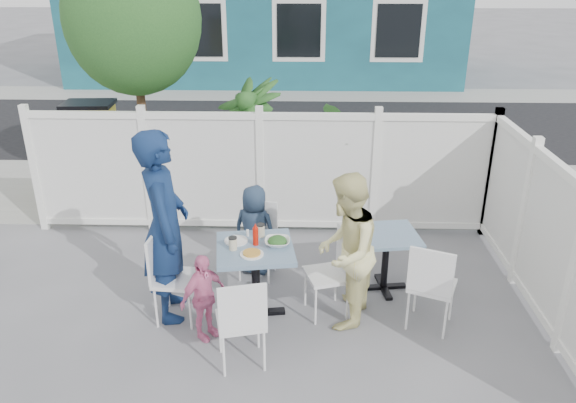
{
  "coord_description": "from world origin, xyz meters",
  "views": [
    {
      "loc": [
        0.63,
        -4.28,
        3.31
      ],
      "look_at": [
        0.49,
        0.89,
        1.08
      ],
      "focal_mm": 35.0,
      "sensor_mm": 36.0,
      "label": 1
    }
  ],
  "objects_px": {
    "chair_right": "(334,266)",
    "toddler": "(203,297)",
    "chair_near": "(242,317)",
    "spare_table": "(386,246)",
    "boy": "(255,230)",
    "chair_back": "(259,234)",
    "woman": "(346,251)",
    "utility_cabinet": "(94,146)",
    "chair_left": "(168,270)",
    "man": "(165,226)",
    "main_table": "(255,263)"
  },
  "relations": [
    {
      "from": "chair_right",
      "to": "toddler",
      "type": "xyz_separation_m",
      "value": [
        -1.23,
        -0.45,
        -0.09
      ]
    },
    {
      "from": "chair_near",
      "to": "toddler",
      "type": "xyz_separation_m",
      "value": [
        -0.41,
        0.43,
        -0.09
      ]
    },
    {
      "from": "spare_table",
      "to": "boy",
      "type": "relative_size",
      "value": 0.68
    },
    {
      "from": "chair_back",
      "to": "woman",
      "type": "xyz_separation_m",
      "value": [
        0.9,
        -0.9,
        0.28
      ]
    },
    {
      "from": "utility_cabinet",
      "to": "boy",
      "type": "relative_size",
      "value": 1.22
    },
    {
      "from": "utility_cabinet",
      "to": "toddler",
      "type": "bearing_deg",
      "value": -61.87
    },
    {
      "from": "spare_table",
      "to": "chair_back",
      "type": "height_order",
      "value": "chair_back"
    },
    {
      "from": "chair_right",
      "to": "boy",
      "type": "height_order",
      "value": "boy"
    },
    {
      "from": "chair_near",
      "to": "boy",
      "type": "xyz_separation_m",
      "value": [
        -0.03,
        1.67,
        0.0
      ]
    },
    {
      "from": "utility_cabinet",
      "to": "toddler",
      "type": "height_order",
      "value": "utility_cabinet"
    },
    {
      "from": "spare_table",
      "to": "chair_back",
      "type": "relative_size",
      "value": 0.84
    },
    {
      "from": "spare_table",
      "to": "boy",
      "type": "distance_m",
      "value": 1.47
    },
    {
      "from": "chair_right",
      "to": "chair_near",
      "type": "relative_size",
      "value": 1.0
    },
    {
      "from": "boy",
      "to": "toddler",
      "type": "relative_size",
      "value": 1.2
    },
    {
      "from": "chair_left",
      "to": "chair_right",
      "type": "xyz_separation_m",
      "value": [
        1.62,
        0.15,
        -0.02
      ]
    },
    {
      "from": "toddler",
      "to": "chair_right",
      "type": "bearing_deg",
      "value": -29.07
    },
    {
      "from": "chair_right",
      "to": "man",
      "type": "xyz_separation_m",
      "value": [
        -1.64,
        -0.05,
        0.44
      ]
    },
    {
      "from": "main_table",
      "to": "spare_table",
      "type": "xyz_separation_m",
      "value": [
        1.35,
        0.53,
        -0.08
      ]
    },
    {
      "from": "utility_cabinet",
      "to": "chair_near",
      "type": "distance_m",
      "value": 5.12
    },
    {
      "from": "chair_left",
      "to": "toddler",
      "type": "xyz_separation_m",
      "value": [
        0.39,
        -0.3,
        -0.1
      ]
    },
    {
      "from": "spare_table",
      "to": "toddler",
      "type": "distance_m",
      "value": 2.02
    },
    {
      "from": "chair_near",
      "to": "boy",
      "type": "height_order",
      "value": "boy"
    },
    {
      "from": "chair_left",
      "to": "chair_near",
      "type": "relative_size",
      "value": 1.03
    },
    {
      "from": "main_table",
      "to": "man",
      "type": "bearing_deg",
      "value": 177.51
    },
    {
      "from": "utility_cabinet",
      "to": "spare_table",
      "type": "xyz_separation_m",
      "value": [
        4.15,
        -2.98,
        -0.12
      ]
    },
    {
      "from": "main_table",
      "to": "chair_near",
      "type": "distance_m",
      "value": 0.8
    },
    {
      "from": "chair_right",
      "to": "toddler",
      "type": "bearing_deg",
      "value": 93.45
    },
    {
      "from": "utility_cabinet",
      "to": "woman",
      "type": "xyz_separation_m",
      "value": [
        3.67,
        -3.58,
        0.13
      ]
    },
    {
      "from": "spare_table",
      "to": "chair_near",
      "type": "distance_m",
      "value": 1.93
    },
    {
      "from": "boy",
      "to": "utility_cabinet",
      "type": "bearing_deg",
      "value": -24.92
    },
    {
      "from": "spare_table",
      "to": "chair_right",
      "type": "relative_size",
      "value": 0.8
    },
    {
      "from": "chair_right",
      "to": "chair_back",
      "type": "distance_m",
      "value": 1.11
    },
    {
      "from": "main_table",
      "to": "chair_right",
      "type": "height_order",
      "value": "chair_right"
    },
    {
      "from": "boy",
      "to": "toddler",
      "type": "xyz_separation_m",
      "value": [
        -0.38,
        -1.24,
        -0.09
      ]
    },
    {
      "from": "chair_back",
      "to": "boy",
      "type": "bearing_deg",
      "value": -28.87
    },
    {
      "from": "utility_cabinet",
      "to": "boy",
      "type": "xyz_separation_m",
      "value": [
        2.73,
        -2.64,
        -0.11
      ]
    },
    {
      "from": "man",
      "to": "toddler",
      "type": "relative_size",
      "value": 2.22
    },
    {
      "from": "main_table",
      "to": "chair_near",
      "type": "xyz_separation_m",
      "value": [
        -0.05,
        -0.8,
        -0.08
      ]
    },
    {
      "from": "chair_right",
      "to": "chair_near",
      "type": "height_order",
      "value": "same"
    },
    {
      "from": "chair_near",
      "to": "woman",
      "type": "xyz_separation_m",
      "value": [
        0.92,
        0.73,
        0.25
      ]
    },
    {
      "from": "woman",
      "to": "chair_left",
      "type": "bearing_deg",
      "value": -73.89
    },
    {
      "from": "chair_left",
      "to": "chair_back",
      "type": "relative_size",
      "value": 1.09
    },
    {
      "from": "man",
      "to": "woman",
      "type": "height_order",
      "value": "man"
    },
    {
      "from": "chair_left",
      "to": "chair_back",
      "type": "distance_m",
      "value": 1.22
    },
    {
      "from": "chair_left",
      "to": "chair_right",
      "type": "height_order",
      "value": "chair_left"
    },
    {
      "from": "chair_left",
      "to": "man",
      "type": "xyz_separation_m",
      "value": [
        -0.02,
        0.1,
        0.42
      ]
    },
    {
      "from": "chair_back",
      "to": "toddler",
      "type": "xyz_separation_m",
      "value": [
        -0.42,
        -1.2,
        -0.06
      ]
    },
    {
      "from": "boy",
      "to": "woman",
      "type": "bearing_deg",
      "value": 154.26
    },
    {
      "from": "main_table",
      "to": "woman",
      "type": "height_order",
      "value": "woman"
    },
    {
      "from": "chair_right",
      "to": "utility_cabinet",
      "type": "bearing_deg",
      "value": 29.62
    }
  ]
}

